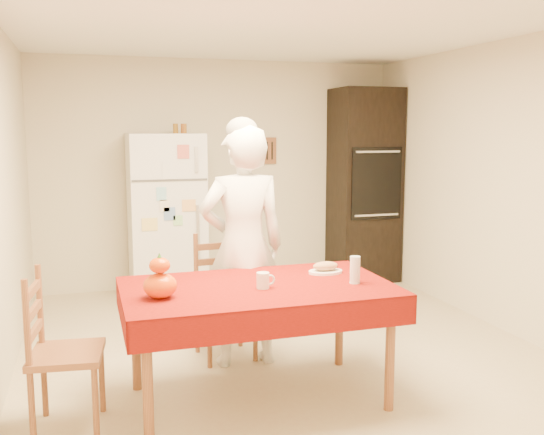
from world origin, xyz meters
name	(u,v)px	position (x,y,z in m)	size (l,w,h in m)	color
floor	(282,350)	(0.00, 0.00, 0.00)	(4.50, 4.50, 0.00)	tan
room_shell	(282,145)	(0.00, 0.00, 1.62)	(4.02, 4.52, 2.51)	beige
refrigerator	(166,216)	(-0.65, 1.88, 0.85)	(0.75, 0.74, 1.70)	white
oven_cabinet	(364,185)	(1.63, 1.93, 1.10)	(0.70, 0.62, 2.20)	black
dining_table	(258,296)	(-0.42, -0.80, 0.69)	(1.70, 1.00, 0.76)	brown
chair_far	(223,291)	(-0.46, 0.06, 0.51)	(0.45, 0.44, 0.95)	brown
chair_left	(55,346)	(-1.65, -0.83, 0.51)	(0.45, 0.47, 0.95)	brown
seated_woman	(243,247)	(-0.36, -0.16, 0.89)	(0.65, 0.42, 1.77)	silver
coffee_mug	(263,280)	(-0.41, -0.88, 0.81)	(0.08, 0.08, 0.10)	silver
pumpkin_lower	(160,286)	(-1.05, -0.91, 0.84)	(0.20, 0.20, 0.15)	#E65205
pumpkin_upper	(160,265)	(-1.05, -0.91, 0.96)	(0.12, 0.12, 0.09)	#CE5A04
wine_glass	(355,270)	(0.19, -0.93, 0.85)	(0.07, 0.07, 0.18)	silver
bread_plate	(325,272)	(0.11, -0.62, 0.77)	(0.24, 0.24, 0.02)	white
bread_loaf	(326,266)	(0.11, -0.62, 0.81)	(0.18, 0.10, 0.06)	tan
spice_jar_left	(176,128)	(-0.53, 1.93, 1.75)	(0.05, 0.05, 0.10)	brown
spice_jar_mid	(183,128)	(-0.45, 1.93, 1.75)	(0.05, 0.05, 0.10)	brown
spice_jar_right	(184,128)	(-0.44, 1.93, 1.75)	(0.05, 0.05, 0.10)	#965C1B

